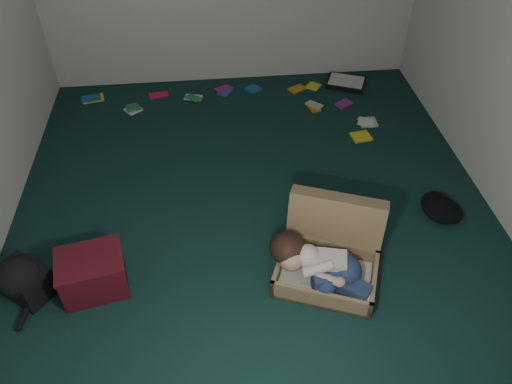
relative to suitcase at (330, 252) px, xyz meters
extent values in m
plane|color=#0F2C29|center=(-0.49, 0.65, -0.16)|extent=(4.50, 4.50, 0.00)
cube|color=#91764F|center=(-0.05, -0.13, -0.08)|extent=(0.85, 0.73, 0.16)
cube|color=silver|center=(-0.05, -0.13, -0.12)|extent=(0.77, 0.65, 0.02)
cube|color=#91764F|center=(0.07, 0.17, 0.10)|extent=(0.74, 0.46, 0.52)
cube|color=silver|center=(-0.08, -0.14, 0.02)|extent=(0.34, 0.24, 0.22)
sphere|color=tan|center=(-0.30, -0.09, 0.08)|extent=(0.19, 0.19, 0.19)
ellipsoid|color=black|center=(-0.32, -0.02, 0.11)|extent=(0.26, 0.27, 0.22)
ellipsoid|color=navy|center=(0.07, -0.19, 0.02)|extent=(0.23, 0.27, 0.22)
cube|color=navy|center=(-0.05, -0.26, 0.01)|extent=(0.26, 0.13, 0.14)
cube|color=navy|center=(0.09, -0.33, -0.02)|extent=(0.27, 0.25, 0.11)
sphere|color=white|center=(0.19, -0.34, -0.04)|extent=(0.11, 0.11, 0.11)
sphere|color=white|center=(0.16, -0.40, -0.05)|extent=(0.10, 0.10, 0.10)
cylinder|color=tan|center=(-0.08, -0.29, 0.06)|extent=(0.19, 0.12, 0.07)
cube|color=#4B0F17|center=(-1.70, -0.02, -0.01)|extent=(0.49, 0.42, 0.29)
cube|color=#4B0F17|center=(-1.70, -0.02, 0.15)|extent=(0.52, 0.44, 0.02)
cube|color=black|center=(0.78, 2.60, -0.13)|extent=(0.52, 0.46, 0.05)
cube|color=white|center=(0.78, 2.60, -0.10)|extent=(0.46, 0.41, 0.01)
cube|color=yellow|center=(-2.08, 2.60, -0.15)|extent=(0.18, 0.13, 0.02)
cube|color=red|center=(-1.36, 2.60, -0.15)|extent=(0.22, 0.21, 0.02)
cube|color=white|center=(-0.97, 2.50, -0.15)|extent=(0.18, 0.21, 0.02)
cube|color=#1C5897|center=(-0.30, 2.60, -0.15)|extent=(0.19, 0.21, 0.02)
cube|color=orange|center=(0.20, 2.56, -0.15)|extent=(0.22, 0.21, 0.02)
cube|color=#228043|center=(0.40, 2.60, -0.15)|extent=(0.19, 0.15, 0.02)
cube|color=#8B2284|center=(0.65, 2.19, -0.15)|extent=(0.22, 0.22, 0.02)
cube|color=beige|center=(0.82, 1.81, -0.15)|extent=(0.17, 0.20, 0.02)
cube|color=yellow|center=(0.68, 1.57, -0.15)|extent=(0.20, 0.22, 0.02)
cube|color=red|center=(0.87, 2.54, -0.15)|extent=(0.22, 0.20, 0.02)
cube|color=white|center=(-1.62, 2.32, -0.15)|extent=(0.20, 0.16, 0.02)
cube|color=#1C5897|center=(-0.61, 2.60, -0.15)|extent=(0.22, 0.22, 0.02)
cube|color=orange|center=(0.31, 2.17, -0.15)|extent=(0.15, 0.19, 0.02)
camera|label=1|loc=(-0.80, -2.34, 2.78)|focal=35.00mm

